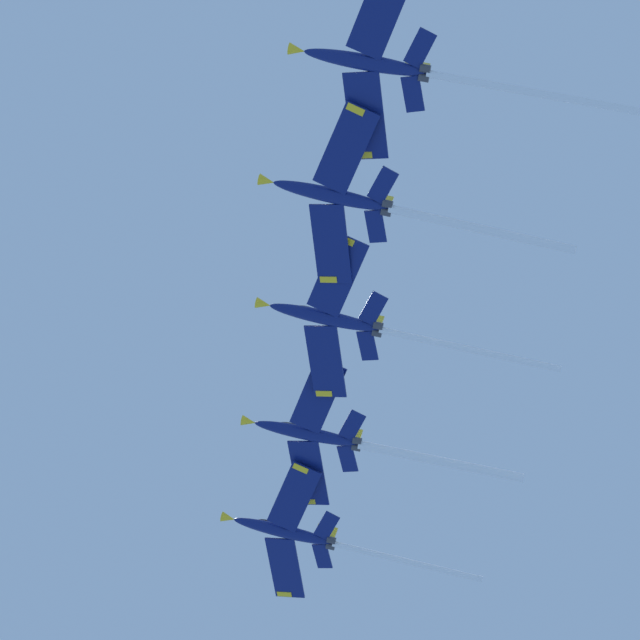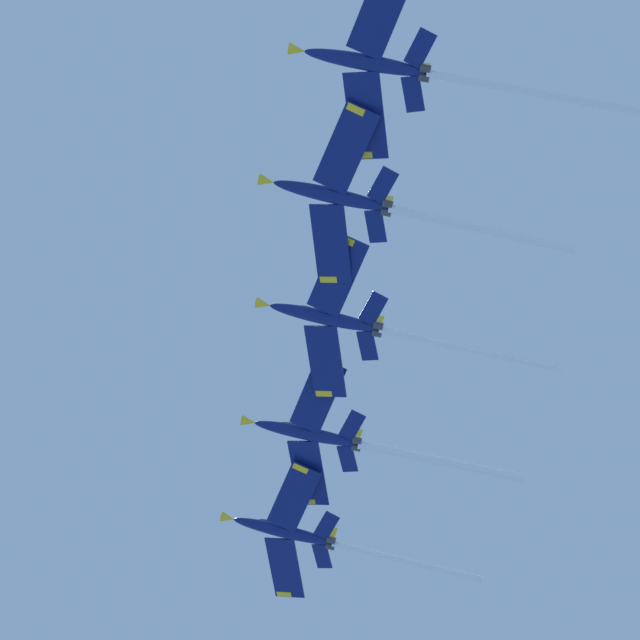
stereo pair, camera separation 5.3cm
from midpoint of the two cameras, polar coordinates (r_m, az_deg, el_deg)
jet_far_left at (r=126.37m, az=3.53°, el=10.93°), size 33.76×20.13×7.89m
jet_inner_left at (r=130.55m, az=2.10°, el=5.12°), size 31.66×20.09×8.42m
jet_centre at (r=137.21m, az=1.37°, el=-0.14°), size 32.03×20.12×8.40m
jet_inner_right at (r=146.22m, az=1.11°, el=-5.33°), size 31.61×20.15×7.71m
jet_far_right at (r=153.87m, az=-0.73°, el=-9.43°), size 30.52×20.13×8.13m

